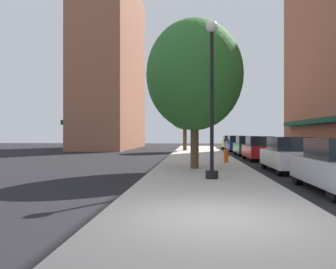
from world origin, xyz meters
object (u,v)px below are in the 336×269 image
Objects in this scene: parking_meter_far at (225,145)px; parking_meter_near at (228,146)px; tree_mid at (195,75)px; fire_hydrant at (226,156)px; car_white at (288,155)px; car_blue at (236,144)px; lamppost at (212,96)px; car_red at (259,149)px; tree_near at (185,108)px; car_yellow at (230,142)px; car_green at (247,146)px.

parking_meter_near is at bearing -90.00° from parking_meter_far.
parking_meter_far is at bearing 77.72° from tree_mid.
tree_mid is (-1.86, -3.68, 4.16)m from fire_hydrant.
car_white is 20.15m from car_blue.
parking_meter_near is at bearing 82.93° from fire_hydrant.
lamppost reaches higher than car_red.
fire_hydrant is 16.47m from tree_near.
car_yellow reaches higher than parking_meter_near.
car_white is (2.55, -3.90, 0.29)m from fire_hydrant.
tree_mid is at bearing -97.91° from car_yellow.
car_blue is (2.55, 16.25, 0.29)m from fire_hydrant.
car_white is at bearing 44.42° from lamppost.
tree_near is at bearing -172.33° from car_blue.
car_green reaches higher than parking_meter_near.
car_red is 12.95m from car_blue.
fire_hydrant is at bearing -79.74° from tree_near.
car_yellow is (5.39, 6.53, -3.77)m from tree_near.
car_white is (4.40, -0.22, -3.87)m from tree_mid.
lamppost reaches higher than car_white.
tree_mid reaches higher than car_yellow.
parking_meter_far is at bearing 115.01° from car_red.
car_yellow is (0.00, 26.14, 0.00)m from car_white.
car_green reaches higher than fire_hydrant.
car_yellow is at bearing 80.36° from tree_mid.
parking_meter_near is at bearing 102.47° from car_white.
tree_near is 1.57× the size of car_green.
parking_meter_far is 4.72m from car_red.
fire_hydrant is 0.18× the size of car_blue.
car_white is at bearing -56.90° from fire_hydrant.
car_blue is at bearing 90.60° from car_red.
tree_mid is at bearing 176.99° from car_white.
car_green is 1.00× the size of car_yellow.
tree_near is at bearing 114.06° from car_red.
car_red and car_green have the same top height.
parking_meter_near is at bearing -116.85° from car_green.
lamppost is 0.87× the size of tree_near.
parking_meter_near is (0.60, 4.80, 0.43)m from fire_hydrant.
parking_meter_near is at bearing -72.51° from tree_near.
car_green is (0.00, 5.67, 0.00)m from car_red.
parking_meter_far is 8.88m from car_blue.
car_white reaches higher than parking_meter_far.
car_red is at bearing 70.92° from lamppost.
tree_mid is (-2.45, -11.28, 3.73)m from parking_meter_far.
parking_meter_near is 0.30× the size of car_yellow.
parking_meter_far is 0.30× the size of car_white.
fire_hydrant is 0.60× the size of parking_meter_far.
fire_hydrant is 7.63m from parking_meter_far.
tree_near is at bearing -127.79° from car_yellow.
car_yellow is (3.77, 29.83, -2.39)m from lamppost.
lamppost reaches higher than fire_hydrant.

